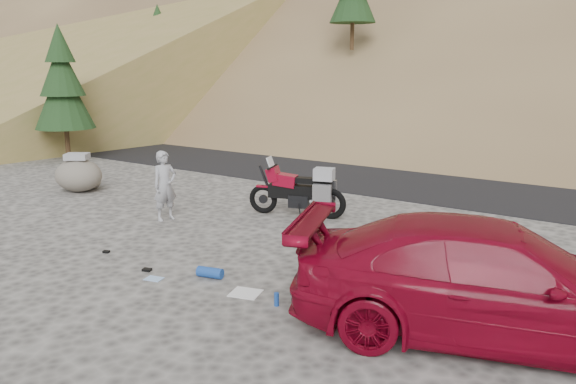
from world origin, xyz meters
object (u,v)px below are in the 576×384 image
motorcycle (301,191)px  man (167,220)px  boulder (78,175)px  red_car (489,335)px

motorcycle → man: size_ratio=1.43×
boulder → man: bearing=-9.8°
motorcycle → man: motorcycle is taller
red_car → boulder: size_ratio=2.99×
motorcycle → red_car: (5.43, -3.70, -0.62)m
man → boulder: (-4.32, 0.75, 0.48)m
motorcycle → man: 3.26m
motorcycle → boulder: size_ratio=1.31×
man → boulder: bearing=95.0°
man → boulder: boulder is taller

